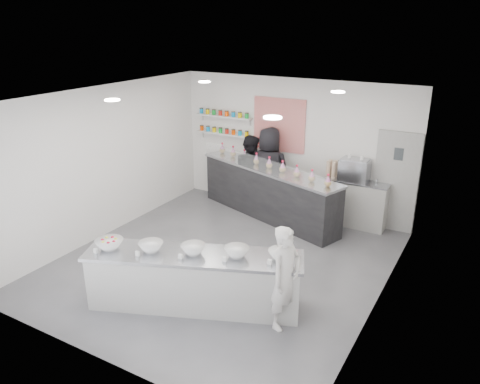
% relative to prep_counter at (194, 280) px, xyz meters
% --- Properties ---
extents(floor, '(6.00, 6.00, 0.00)m').
position_rel_prep_counter_xyz_m(floor, '(-0.33, 1.38, -0.45)').
color(floor, '#515156').
rests_on(floor, ground).
extents(ceiling, '(6.00, 6.00, 0.00)m').
position_rel_prep_counter_xyz_m(ceiling, '(-0.33, 1.38, 2.55)').
color(ceiling, white).
rests_on(ceiling, floor).
extents(back_wall, '(5.50, 0.00, 5.50)m').
position_rel_prep_counter_xyz_m(back_wall, '(-0.33, 4.38, 1.05)').
color(back_wall, white).
rests_on(back_wall, floor).
extents(left_wall, '(0.00, 6.00, 6.00)m').
position_rel_prep_counter_xyz_m(left_wall, '(-3.08, 1.38, 1.05)').
color(left_wall, white).
rests_on(left_wall, floor).
extents(right_wall, '(0.00, 6.00, 6.00)m').
position_rel_prep_counter_xyz_m(right_wall, '(2.42, 1.38, 1.05)').
color(right_wall, white).
rests_on(right_wall, floor).
extents(back_door, '(0.88, 0.04, 2.10)m').
position_rel_prep_counter_xyz_m(back_door, '(1.97, 4.35, 0.60)').
color(back_door, '#9D9D9A').
rests_on(back_door, floor).
extents(pattern_panel, '(1.25, 0.03, 1.20)m').
position_rel_prep_counter_xyz_m(pattern_panel, '(-0.68, 4.36, 1.50)').
color(pattern_panel, red).
rests_on(pattern_panel, back_wall).
extents(jar_shelf_lower, '(1.45, 0.22, 0.04)m').
position_rel_prep_counter_xyz_m(jar_shelf_lower, '(-2.08, 4.28, 1.15)').
color(jar_shelf_lower, silver).
rests_on(jar_shelf_lower, back_wall).
extents(jar_shelf_upper, '(1.45, 0.22, 0.04)m').
position_rel_prep_counter_xyz_m(jar_shelf_upper, '(-2.08, 4.28, 1.57)').
color(jar_shelf_upper, silver).
rests_on(jar_shelf_upper, back_wall).
extents(preserve_jars, '(1.45, 0.10, 0.56)m').
position_rel_prep_counter_xyz_m(preserve_jars, '(-2.08, 4.26, 1.43)').
color(preserve_jars, '#FF4A00').
rests_on(preserve_jars, jar_shelf_lower).
extents(downlight_0, '(0.24, 0.24, 0.02)m').
position_rel_prep_counter_xyz_m(downlight_0, '(-1.73, 0.38, 2.53)').
color(downlight_0, white).
rests_on(downlight_0, ceiling).
extents(downlight_1, '(0.24, 0.24, 0.02)m').
position_rel_prep_counter_xyz_m(downlight_1, '(1.07, 0.38, 2.53)').
color(downlight_1, white).
rests_on(downlight_1, ceiling).
extents(downlight_2, '(0.24, 0.24, 0.02)m').
position_rel_prep_counter_xyz_m(downlight_2, '(-1.73, 2.98, 2.53)').
color(downlight_2, white).
rests_on(downlight_2, ceiling).
extents(downlight_3, '(0.24, 0.24, 0.02)m').
position_rel_prep_counter_xyz_m(downlight_3, '(1.07, 2.98, 2.53)').
color(downlight_3, white).
rests_on(downlight_3, ceiling).
extents(prep_counter, '(3.31, 1.93, 0.89)m').
position_rel_prep_counter_xyz_m(prep_counter, '(0.00, 0.00, 0.00)').
color(prep_counter, '#A4A4A0').
rests_on(prep_counter, floor).
extents(back_bar, '(3.69, 1.83, 1.14)m').
position_rel_prep_counter_xyz_m(back_bar, '(-0.58, 3.68, 0.12)').
color(back_bar, black).
rests_on(back_bar, floor).
extents(sneeze_guard, '(3.43, 1.19, 0.31)m').
position_rel_prep_counter_xyz_m(sneeze_guard, '(-0.68, 3.38, 0.85)').
color(sneeze_guard, white).
rests_on(sneeze_guard, back_bar).
extents(espresso_ledge, '(1.35, 0.43, 1.00)m').
position_rel_prep_counter_xyz_m(espresso_ledge, '(1.22, 4.16, 0.06)').
color(espresso_ledge, '#A4A4A0').
rests_on(espresso_ledge, floor).
extents(espresso_machine, '(0.59, 0.41, 0.45)m').
position_rel_prep_counter_xyz_m(espresso_machine, '(1.16, 4.16, 0.79)').
color(espresso_machine, '#93969E').
rests_on(espresso_machine, espresso_ledge).
extents(cup_stacks, '(0.24, 0.24, 0.36)m').
position_rel_prep_counter_xyz_m(cup_stacks, '(0.67, 4.16, 0.74)').
color(cup_stacks, '#CDB08E').
rests_on(cup_stacks, espresso_ledge).
extents(prep_bowls, '(2.93, 1.56, 0.15)m').
position_rel_prep_counter_xyz_m(prep_bowls, '(0.00, 0.00, 0.52)').
color(prep_bowls, white).
rests_on(prep_bowls, prep_counter).
extents(label_cards, '(2.66, 0.04, 0.07)m').
position_rel_prep_counter_xyz_m(label_cards, '(-0.19, -0.47, 0.48)').
color(label_cards, white).
rests_on(label_cards, prep_counter).
extents(cookie_bags, '(3.20, 1.21, 0.26)m').
position_rel_prep_counter_xyz_m(cookie_bags, '(-0.58, 3.68, 0.82)').
color(cookie_bags, '#CE73B4').
rests_on(cookie_bags, back_bar).
extents(woman_prep, '(0.50, 0.64, 1.55)m').
position_rel_prep_counter_xyz_m(woman_prep, '(1.40, 0.24, 0.33)').
color(woman_prep, silver).
rests_on(woman_prep, floor).
extents(staff_left, '(1.03, 0.93, 1.74)m').
position_rel_prep_counter_xyz_m(staff_left, '(-1.19, 3.98, 0.42)').
color(staff_left, black).
rests_on(staff_left, floor).
extents(staff_right, '(1.05, 0.77, 1.96)m').
position_rel_prep_counter_xyz_m(staff_right, '(-0.73, 3.98, 0.54)').
color(staff_right, black).
rests_on(staff_right, floor).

